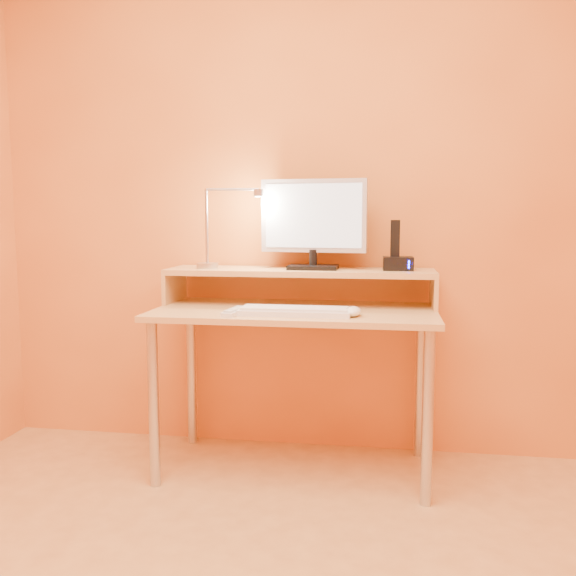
% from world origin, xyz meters
% --- Properties ---
extents(wall_back, '(3.00, 0.04, 2.50)m').
position_xyz_m(wall_back, '(0.00, 1.50, 1.25)').
color(wall_back, '#F4903D').
rests_on(wall_back, floor).
extents(desk_leg_fl, '(0.04, 0.04, 0.69)m').
position_xyz_m(desk_leg_fl, '(-0.55, 0.93, 0.35)').
color(desk_leg_fl, '#B8B8C2').
rests_on(desk_leg_fl, floor).
extents(desk_leg_fr, '(0.04, 0.04, 0.69)m').
position_xyz_m(desk_leg_fr, '(0.55, 0.93, 0.35)').
color(desk_leg_fr, '#B8B8C2').
rests_on(desk_leg_fr, floor).
extents(desk_leg_bl, '(0.04, 0.04, 0.69)m').
position_xyz_m(desk_leg_bl, '(-0.55, 1.43, 0.35)').
color(desk_leg_bl, '#B8B8C2').
rests_on(desk_leg_bl, floor).
extents(desk_leg_br, '(0.04, 0.04, 0.69)m').
position_xyz_m(desk_leg_br, '(0.55, 1.43, 0.35)').
color(desk_leg_br, '#B8B8C2').
rests_on(desk_leg_br, floor).
extents(desk_lower, '(1.20, 0.60, 0.02)m').
position_xyz_m(desk_lower, '(0.00, 1.18, 0.71)').
color(desk_lower, '#DEAB65').
rests_on(desk_lower, floor).
extents(shelf_riser_left, '(0.02, 0.30, 0.14)m').
position_xyz_m(shelf_riser_left, '(-0.59, 1.33, 0.79)').
color(shelf_riser_left, '#DEAB65').
rests_on(shelf_riser_left, desk_lower).
extents(shelf_riser_right, '(0.02, 0.30, 0.14)m').
position_xyz_m(shelf_riser_right, '(0.59, 1.33, 0.79)').
color(shelf_riser_right, '#DEAB65').
rests_on(shelf_riser_right, desk_lower).
extents(desk_shelf, '(1.20, 0.30, 0.02)m').
position_xyz_m(desk_shelf, '(0.00, 1.33, 0.87)').
color(desk_shelf, '#DEAB65').
rests_on(desk_shelf, desk_lower).
extents(monitor_foot, '(0.22, 0.16, 0.02)m').
position_xyz_m(monitor_foot, '(0.06, 1.33, 0.89)').
color(monitor_foot, black).
rests_on(monitor_foot, desk_shelf).
extents(monitor_neck, '(0.04, 0.04, 0.07)m').
position_xyz_m(monitor_neck, '(0.06, 1.33, 0.93)').
color(monitor_neck, black).
rests_on(monitor_neck, monitor_foot).
extents(monitor_panel, '(0.48, 0.08, 0.32)m').
position_xyz_m(monitor_panel, '(0.06, 1.34, 1.12)').
color(monitor_panel, '#B9B9C3').
rests_on(monitor_panel, monitor_neck).
extents(monitor_back, '(0.43, 0.05, 0.28)m').
position_xyz_m(monitor_back, '(0.06, 1.36, 1.12)').
color(monitor_back, black).
rests_on(monitor_back, monitor_panel).
extents(monitor_screen, '(0.43, 0.05, 0.28)m').
position_xyz_m(monitor_screen, '(0.06, 1.32, 1.12)').
color(monitor_screen, silver).
rests_on(monitor_screen, monitor_panel).
extents(lamp_base, '(0.10, 0.10, 0.02)m').
position_xyz_m(lamp_base, '(-0.42, 1.30, 0.89)').
color(lamp_base, '#B8B8C2').
rests_on(lamp_base, desk_shelf).
extents(lamp_post, '(0.01, 0.01, 0.33)m').
position_xyz_m(lamp_post, '(-0.42, 1.30, 1.07)').
color(lamp_post, '#B8B8C2').
rests_on(lamp_post, lamp_base).
extents(lamp_arm, '(0.24, 0.01, 0.01)m').
position_xyz_m(lamp_arm, '(-0.30, 1.30, 1.24)').
color(lamp_arm, '#B8B8C2').
rests_on(lamp_arm, lamp_post).
extents(lamp_head, '(0.04, 0.04, 0.03)m').
position_xyz_m(lamp_head, '(-0.18, 1.30, 1.22)').
color(lamp_head, '#B8B8C2').
rests_on(lamp_head, lamp_arm).
extents(lamp_bulb, '(0.03, 0.03, 0.00)m').
position_xyz_m(lamp_bulb, '(-0.18, 1.30, 1.20)').
color(lamp_bulb, '#FFEAC6').
rests_on(lamp_bulb, lamp_head).
extents(phone_dock, '(0.13, 0.10, 0.06)m').
position_xyz_m(phone_dock, '(0.43, 1.33, 0.91)').
color(phone_dock, black).
rests_on(phone_dock, desk_shelf).
extents(phone_handset, '(0.04, 0.03, 0.16)m').
position_xyz_m(phone_handset, '(0.42, 1.33, 1.02)').
color(phone_handset, black).
rests_on(phone_handset, phone_dock).
extents(phone_led, '(0.01, 0.00, 0.04)m').
position_xyz_m(phone_led, '(0.48, 1.28, 0.91)').
color(phone_led, '#1919FF').
rests_on(phone_led, phone_dock).
extents(keyboard, '(0.45, 0.15, 0.02)m').
position_xyz_m(keyboard, '(0.02, 1.02, 0.73)').
color(keyboard, white).
rests_on(keyboard, desk_lower).
extents(mouse, '(0.07, 0.12, 0.04)m').
position_xyz_m(mouse, '(0.26, 1.02, 0.74)').
color(mouse, white).
rests_on(mouse, desk_lower).
extents(remote_control, '(0.07, 0.19, 0.02)m').
position_xyz_m(remote_control, '(-0.22, 1.00, 0.73)').
color(remote_control, white).
rests_on(remote_control, desk_lower).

